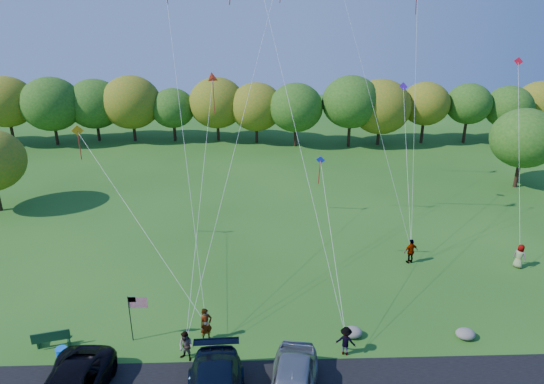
{
  "coord_description": "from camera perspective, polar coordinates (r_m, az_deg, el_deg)",
  "views": [
    {
      "loc": [
        -0.38,
        -19.99,
        16.53
      ],
      "look_at": [
        0.47,
        6.0,
        6.15
      ],
      "focal_mm": 32.0,
      "sensor_mm": 36.0,
      "label": 1
    }
  ],
  "objects": [
    {
      "name": "boulder_near",
      "position": [
        26.79,
        9.41,
        -15.97
      ],
      "size": [
        1.07,
        0.84,
        0.54
      ],
      "primitive_type": "ellipsoid",
      "color": "gray",
      "rests_on": "ground"
    },
    {
      "name": "treeline",
      "position": [
        57.24,
        -0.79,
        9.89
      ],
      "size": [
        75.68,
        27.78,
        8.31
      ],
      "color": "#342113",
      "rests_on": "ground"
    },
    {
      "name": "flyer_e",
      "position": [
        35.97,
        27.1,
        -6.73
      ],
      "size": [
        0.91,
        0.96,
        1.65
      ],
      "primitive_type": "imported",
      "rotation": [
        0.0,
        0.0,
        2.23
      ],
      "color": "#4C4C59",
      "rests_on": "ground"
    },
    {
      "name": "park_bench",
      "position": [
        27.93,
        -24.48,
        -15.44
      ],
      "size": [
        1.81,
        0.71,
        1.02
      ],
      "rotation": [
        0.0,
        0.0,
        0.24
      ],
      "color": "#163D20",
      "rests_on": "ground"
    },
    {
      "name": "ground",
      "position": [
        25.94,
        -0.63,
        -17.83
      ],
      "size": [
        140.0,
        140.0,
        0.0
      ],
      "primitive_type": "plane",
      "color": "#225518",
      "rests_on": "ground"
    },
    {
      "name": "flyer_c",
      "position": [
        25.37,
        8.66,
        -16.94
      ],
      "size": [
        1.13,
        0.86,
        1.55
      ],
      "primitive_type": "imported",
      "rotation": [
        0.0,
        0.0,
        2.82
      ],
      "color": "#4C4C59",
      "rests_on": "ground"
    },
    {
      "name": "flyer_d",
      "position": [
        33.88,
        16.03,
        -6.71
      ],
      "size": [
        1.09,
        0.7,
        1.73
      ],
      "primitive_type": "imported",
      "rotation": [
        0.0,
        0.0,
        3.43
      ],
      "color": "#4C4C59",
      "rests_on": "ground"
    },
    {
      "name": "boulder_far",
      "position": [
        28.23,
        21.8,
        -15.24
      ],
      "size": [
        1.02,
        0.85,
        0.53
      ],
      "primitive_type": "ellipsoid",
      "color": "slate",
      "rests_on": "ground"
    },
    {
      "name": "flyer_a",
      "position": [
        26.07,
        -7.77,
        -15.22
      ],
      "size": [
        0.82,
        0.76,
        1.88
      ],
      "primitive_type": "imported",
      "rotation": [
        0.0,
        0.0,
        0.61
      ],
      "color": "#4C4C59",
      "rests_on": "ground"
    },
    {
      "name": "trash_barrel",
      "position": [
        26.92,
        -23.47,
        -17.18
      ],
      "size": [
        0.54,
        0.54,
        0.8
      ],
      "primitive_type": "cylinder",
      "color": "blue",
      "rests_on": "ground"
    },
    {
      "name": "flyer_b",
      "position": [
        25.11,
        -10.1,
        -17.43
      ],
      "size": [
        0.97,
        0.9,
        1.6
      ],
      "primitive_type": "imported",
      "rotation": [
        0.0,
        0.0,
        -0.5
      ],
      "color": "#4C4C59",
      "rests_on": "ground"
    },
    {
      "name": "flag_assembly",
      "position": [
        26.12,
        -15.83,
        -12.94
      ],
      "size": [
        0.99,
        0.64,
        2.67
      ],
      "color": "black",
      "rests_on": "ground"
    }
  ]
}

